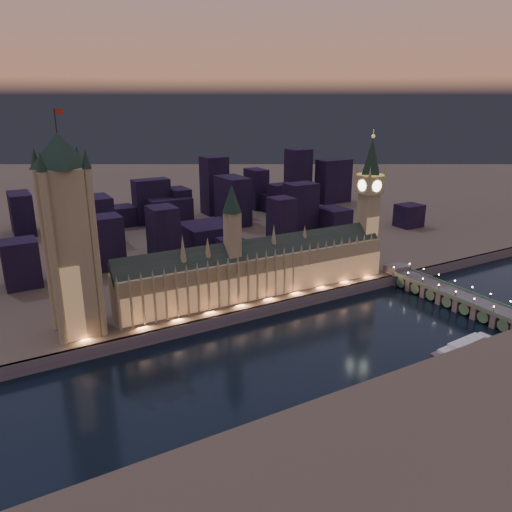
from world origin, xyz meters
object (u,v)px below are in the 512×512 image
palace_of_westminster (258,268)px  westminster_bridge (446,295)px  river_boat (466,345)px  elizabeth_tower (369,194)px  victoria_tower (68,228)px

palace_of_westminster → westminster_bridge: size_ratio=1.79×
palace_of_westminster → river_boat: bearing=-57.6°
elizabeth_tower → river_boat: size_ratio=2.15×
palace_of_westminster → victoria_tower: bearing=179.9°
victoria_tower → westminster_bridge: size_ratio=1.11×
elizabeth_tower → westminster_bridge: bearing=-74.3°
westminster_bridge → palace_of_westminster: bearing=150.7°
palace_of_westminster → westminster_bridge: bearing=-29.3°
victoria_tower → elizabeth_tower: victoria_tower is taller
westminster_bridge → river_boat: size_ratio=2.24×
westminster_bridge → river_boat: (-42.34, -50.83, -4.44)m
palace_of_westminster → elizabeth_tower: (97.73, 0.19, 42.16)m
victoria_tower → river_boat: victoria_tower is taller
river_boat → westminster_bridge: bearing=50.2°
westminster_bridge → river_boat: 66.30m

